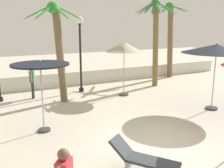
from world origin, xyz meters
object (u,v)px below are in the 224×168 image
at_px(lamp_post_0, 80,43).
at_px(seagull_1, 39,12).
at_px(palm_tree_2, 170,32).
at_px(palm_tree_3, 155,33).
at_px(lounge_chair_1, 144,159).
at_px(patio_umbrella_5, 41,69).
at_px(patio_umbrella_3, 124,47).
at_px(patio_umbrella_2, 217,49).
at_px(palm_tree_1, 58,42).
at_px(guest_2, 32,79).

xyz_separation_m(lamp_post_0, seagull_1, (-1.67, 2.58, 1.76)).
bearing_deg(palm_tree_2, palm_tree_3, -144.82).
height_order(palm_tree_2, lounge_chair_1, palm_tree_2).
bearing_deg(lounge_chair_1, patio_umbrella_5, 113.68).
bearing_deg(patio_umbrella_5, lamp_post_0, 56.11).
bearing_deg(palm_tree_3, palm_tree_2, 35.18).
relative_size(patio_umbrella_3, lounge_chair_1, 1.61).
xyz_separation_m(patio_umbrella_5, palm_tree_2, (10.63, 6.03, 0.99)).
distance_m(patio_umbrella_2, palm_tree_1, 7.41).
bearing_deg(palm_tree_2, patio_umbrella_5, -150.42).
relative_size(palm_tree_2, seagull_1, 4.86).
height_order(patio_umbrella_2, palm_tree_2, palm_tree_2).
height_order(palm_tree_1, lamp_post_0, palm_tree_1).
height_order(patio_umbrella_5, palm_tree_2, palm_tree_2).
distance_m(palm_tree_2, guest_2, 10.48).
bearing_deg(patio_umbrella_5, patio_umbrella_3, 30.79).
bearing_deg(patio_umbrella_2, palm_tree_3, 85.76).
distance_m(palm_tree_3, seagull_1, 7.27).
xyz_separation_m(guest_2, seagull_1, (1.15, 2.82, 3.53)).
relative_size(lamp_post_0, guest_2, 2.48).
bearing_deg(patio_umbrella_5, lounge_chair_1, -66.32).
bearing_deg(lounge_chair_1, palm_tree_1, 91.05).
height_order(patio_umbrella_2, palm_tree_1, palm_tree_1).
bearing_deg(palm_tree_3, palm_tree_1, -173.44).
bearing_deg(lounge_chair_1, lamp_post_0, 80.09).
bearing_deg(guest_2, palm_tree_3, -4.06).
bearing_deg(palm_tree_1, patio_umbrella_3, -5.98).
bearing_deg(palm_tree_3, seagull_1, 152.13).
bearing_deg(palm_tree_3, guest_2, 175.94).
bearing_deg(guest_2, patio_umbrella_5, -95.89).
distance_m(palm_tree_1, guest_2, 2.61).
distance_m(palm_tree_2, seagull_1, 9.21).
xyz_separation_m(patio_umbrella_3, lamp_post_0, (-1.83, 1.86, 0.17)).
height_order(patio_umbrella_2, lounge_chair_1, patio_umbrella_2).
bearing_deg(palm_tree_1, palm_tree_2, 16.14).
xyz_separation_m(patio_umbrella_3, patio_umbrella_5, (-5.13, -3.06, -0.33)).
relative_size(patio_umbrella_5, palm_tree_1, 0.54).
relative_size(patio_umbrella_5, palm_tree_3, 0.49).
bearing_deg(lounge_chair_1, patio_umbrella_2, 27.44).
relative_size(patio_umbrella_2, guest_2, 1.79).
relative_size(palm_tree_1, guest_2, 2.85).
distance_m(lamp_post_0, guest_2, 3.34).
xyz_separation_m(palm_tree_1, palm_tree_2, (9.02, 2.61, 0.26)).
distance_m(palm_tree_3, guest_2, 7.84).
relative_size(patio_umbrella_5, palm_tree_2, 0.49).
bearing_deg(lamp_post_0, palm_tree_1, -138.54).
distance_m(patio_umbrella_2, lamp_post_0, 7.27).
height_order(patio_umbrella_3, lounge_chair_1, patio_umbrella_3).
bearing_deg(palm_tree_3, patio_umbrella_5, -152.45).
xyz_separation_m(lounge_chair_1, guest_2, (-1.26, 8.67, 0.67)).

